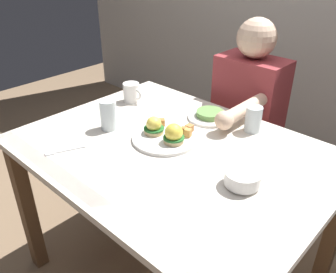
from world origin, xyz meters
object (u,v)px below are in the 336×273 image
(coffee_mug, at_px, (132,92))
(side_plate, at_px, (210,116))
(fork, at_px, (63,151))
(water_glass_near, at_px, (253,120))
(water_glass_far, at_px, (109,116))
(diner_person, at_px, (245,116))
(fruit_bowl, at_px, (242,179))
(dining_table, at_px, (173,170))
(eggs_benedict_plate, at_px, (166,134))

(coffee_mug, height_order, side_plate, coffee_mug)
(fork, bearing_deg, water_glass_near, 55.57)
(water_glass_far, distance_m, diner_person, 0.73)
(fruit_bowl, bearing_deg, diner_person, 120.69)
(dining_table, bearing_deg, water_glass_near, 65.67)
(dining_table, bearing_deg, eggs_benedict_plate, 158.35)
(dining_table, xyz_separation_m, water_glass_near, (0.15, 0.33, 0.16))
(water_glass_near, distance_m, side_plate, 0.21)
(coffee_mug, relative_size, water_glass_near, 1.01)
(dining_table, relative_size, fruit_bowl, 10.00)
(fork, xyz_separation_m, side_plate, (0.24, 0.61, 0.01))
(dining_table, relative_size, water_glass_far, 9.25)
(fruit_bowl, xyz_separation_m, coffee_mug, (-0.78, 0.21, 0.02))
(fruit_bowl, height_order, water_glass_near, water_glass_near)
(water_glass_far, distance_m, side_plate, 0.45)
(water_glass_near, bearing_deg, fruit_bowl, -63.42)
(fruit_bowl, bearing_deg, side_plate, 139.24)
(diner_person, bearing_deg, eggs_benedict_plate, -92.00)
(dining_table, height_order, eggs_benedict_plate, eggs_benedict_plate)
(dining_table, height_order, water_glass_near, water_glass_near)
(dining_table, distance_m, water_glass_far, 0.35)
(water_glass_far, bearing_deg, dining_table, 12.65)
(fruit_bowl, distance_m, diner_person, 0.73)
(side_plate, xyz_separation_m, diner_person, (0.01, 0.30, -0.10))
(diner_person, bearing_deg, side_plate, -91.95)
(dining_table, bearing_deg, fork, -133.15)
(side_plate, bearing_deg, fork, -111.13)
(dining_table, height_order, fruit_bowl, fruit_bowl)
(water_glass_far, bearing_deg, diner_person, 68.47)
(dining_table, xyz_separation_m, diner_person, (-0.04, 0.60, 0.02))
(dining_table, relative_size, eggs_benedict_plate, 4.44)
(dining_table, bearing_deg, fruit_bowl, -4.01)
(fork, xyz_separation_m, water_glass_far, (-0.02, 0.24, 0.05))
(eggs_benedict_plate, height_order, water_glass_near, water_glass_near)
(eggs_benedict_plate, relative_size, fruit_bowl, 2.25)
(fruit_bowl, xyz_separation_m, side_plate, (-0.38, 0.33, -0.02))
(fruit_bowl, distance_m, side_plate, 0.50)
(fork, xyz_separation_m, diner_person, (0.25, 0.91, -0.09))
(coffee_mug, xyz_separation_m, water_glass_near, (0.60, 0.14, 0.00))
(coffee_mug, bearing_deg, side_plate, 16.00)
(eggs_benedict_plate, bearing_deg, side_plate, 87.95)
(fruit_bowl, relative_size, coffee_mug, 1.08)
(fruit_bowl, distance_m, water_glass_far, 0.64)
(dining_table, distance_m, fruit_bowl, 0.36)
(water_glass_near, height_order, side_plate, water_glass_near)
(water_glass_far, bearing_deg, eggs_benedict_plate, 20.95)
(dining_table, distance_m, water_glass_near, 0.40)
(dining_table, distance_m, diner_person, 0.60)
(fruit_bowl, bearing_deg, fork, -155.18)
(eggs_benedict_plate, height_order, fork, eggs_benedict_plate)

